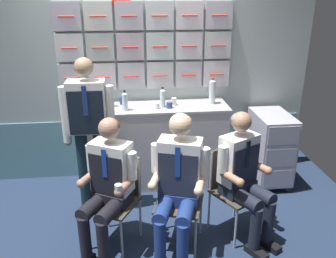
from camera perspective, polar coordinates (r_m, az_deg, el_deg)
ground at (r=3.53m, az=-3.99°, el=-17.69°), size 4.80×4.80×0.04m
galley_bulkhead at (r=4.25m, az=-5.00°, el=6.59°), size 4.20×0.14×2.15m
galley_counter at (r=4.20m, az=-1.68°, el=-2.58°), size 1.62×0.53×0.98m
service_trolley at (r=4.39m, az=16.24°, el=-2.73°), size 0.40×0.65×0.87m
folding_chair_left at (r=3.29m, az=-8.17°, el=-9.73°), size 0.54×0.54×0.84m
crew_member_left at (r=3.09m, az=-9.83°, el=-8.57°), size 0.57×0.67×1.24m
folding_chair_right at (r=3.26m, az=2.13°, el=-9.83°), size 0.51×0.51×0.84m
crew_member_right at (r=3.02m, az=1.64°, el=-8.29°), size 0.54×0.69×1.28m
folding_chair_by_counter at (r=3.44m, az=10.09°, el=-8.28°), size 0.54×0.54×0.84m
crew_member_by_counter at (r=3.27m, az=12.27°, el=-6.98°), size 0.57×0.66×1.23m
crew_member_standing at (r=3.57m, az=-12.73°, el=0.62°), size 0.52×0.26×1.64m
water_bottle_tall at (r=3.87m, az=-7.00°, el=4.53°), size 0.06×0.06×0.23m
water_bottle_short at (r=4.01m, az=-9.58°, el=5.32°), size 0.06×0.06×0.27m
water_bottle_blue_cap at (r=3.96m, az=-0.86°, el=5.11°), size 0.06×0.06×0.23m
sparkling_bottle_green at (r=4.10m, az=7.19°, el=6.07°), size 0.07×0.07×0.31m
coffee_cup_white at (r=3.93m, az=-1.83°, el=3.85°), size 0.06×0.06×0.06m
coffee_cup_spare at (r=4.10m, az=-7.41°, el=4.65°), size 0.06×0.06×0.09m
espresso_cup_small at (r=4.04m, az=0.98°, el=4.52°), size 0.06×0.06×0.09m
paper_cup_blue at (r=3.94m, az=0.23°, el=3.94°), size 0.07×0.07×0.07m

